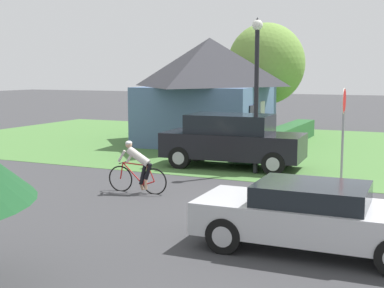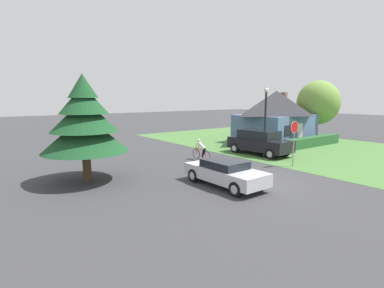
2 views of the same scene
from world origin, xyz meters
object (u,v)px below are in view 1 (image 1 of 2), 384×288
object	(u,v)px
cottage_house	(209,88)
sedan_left_lane	(313,216)
parked_suv_right	(232,140)
stop_sign	(344,116)
cyclist	(137,168)
deciduous_tree_right	(266,64)
street_lamp	(257,78)

from	to	relation	value
cottage_house	sedan_left_lane	world-z (taller)	cottage_house
cottage_house	sedan_left_lane	size ratio (longest dim) A/B	1.88
sedan_left_lane	parked_suv_right	bearing A→B (deg)	-61.17
sedan_left_lane	parked_suv_right	distance (m)	9.00
cottage_house	stop_sign	xyz separation A→B (m)	(-8.00, -7.64, -0.52)
cyclist	deciduous_tree_right	size ratio (longest dim) A/B	0.30
cottage_house	deciduous_tree_right	bearing A→B (deg)	-17.83
parked_suv_right	deciduous_tree_right	xyz separation A→B (m)	(11.91, 2.38, 2.86)
parked_suv_right	sedan_left_lane	bearing A→B (deg)	116.93
parked_suv_right	stop_sign	bearing A→B (deg)	156.67
street_lamp	cyclist	bearing A→B (deg)	152.96
sedan_left_lane	cyclist	size ratio (longest dim) A/B	2.45
stop_sign	street_lamp	world-z (taller)	street_lamp
sedan_left_lane	stop_sign	distance (m)	6.47
cottage_house	street_lamp	distance (m)	8.68
parked_suv_right	street_lamp	world-z (taller)	street_lamp
parked_suv_right	street_lamp	bearing A→B (deg)	142.58
parked_suv_right	stop_sign	size ratio (longest dim) A/B	1.72
parked_suv_right	street_lamp	xyz separation A→B (m)	(-0.75, -1.10, 2.21)
stop_sign	deciduous_tree_right	size ratio (longest dim) A/B	0.48
stop_sign	sedan_left_lane	bearing A→B (deg)	2.26
cottage_house	parked_suv_right	bearing A→B (deg)	-156.02
sedan_left_lane	stop_sign	world-z (taller)	stop_sign
cottage_house	stop_sign	size ratio (longest dim) A/B	2.88
stop_sign	street_lamp	xyz separation A→B (m)	(0.73, 2.93, 1.09)
cottage_house	street_lamp	bearing A→B (deg)	-152.05
cyclist	street_lamp	size ratio (longest dim) A/B	0.35
stop_sign	street_lamp	bearing A→B (deg)	-106.01
cyclist	cottage_house	bearing A→B (deg)	-80.28
cottage_house	deciduous_tree_right	size ratio (longest dim) A/B	1.37
cottage_house	cyclist	size ratio (longest dim) A/B	4.61
cottage_house	cyclist	bearing A→B (deg)	-172.21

